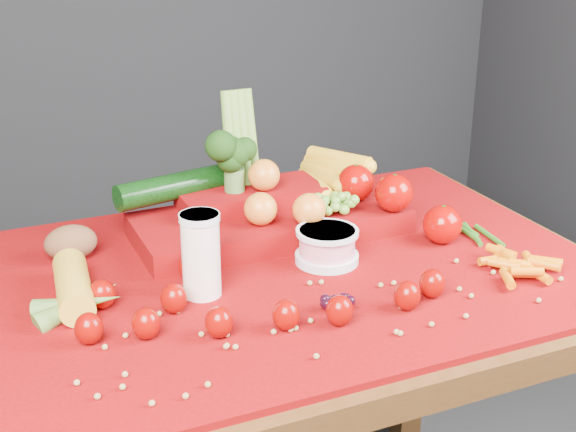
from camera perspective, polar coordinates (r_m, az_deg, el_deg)
name	(u,v)px	position (r m, az deg, el deg)	size (l,w,h in m)	color
table	(292,319)	(1.47, 0.32, -7.31)	(1.10, 0.80, 0.75)	#331C0B
red_cloth	(293,269)	(1.43, 0.33, -3.78)	(1.05, 0.75, 0.01)	#790408
milk_glass	(201,252)	(1.30, -6.22, -2.55)	(0.07, 0.07, 0.14)	#F3DCD4
yogurt_bowl	(327,245)	(1.43, 2.79, -2.05)	(0.11, 0.11, 0.06)	silver
strawberry_scatter	(240,302)	(1.25, -3.42, -6.09)	(0.58, 0.28, 0.05)	#820404
dark_grape_cluster	(334,302)	(1.28, 3.30, -6.09)	(0.06, 0.05, 0.03)	black
soybean_scatter	(345,314)	(1.26, 4.06, -6.94)	(0.84, 0.24, 0.01)	#A07E45
corn_ear	(77,299)	(1.31, -14.81, -5.70)	(0.20, 0.24, 0.06)	orange
potato	(71,243)	(1.49, -15.19, -1.84)	(0.09, 0.07, 0.06)	brown
baby_carrot_pile	(519,265)	(1.45, 16.09, -3.34)	(0.17, 0.17, 0.03)	#D16207
green_bean_pile	(476,231)	(1.60, 13.21, -1.04)	(0.14, 0.12, 0.01)	#276116
produce_mound	(279,203)	(1.55, -0.62, 0.91)	(0.60, 0.35, 0.27)	#790408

